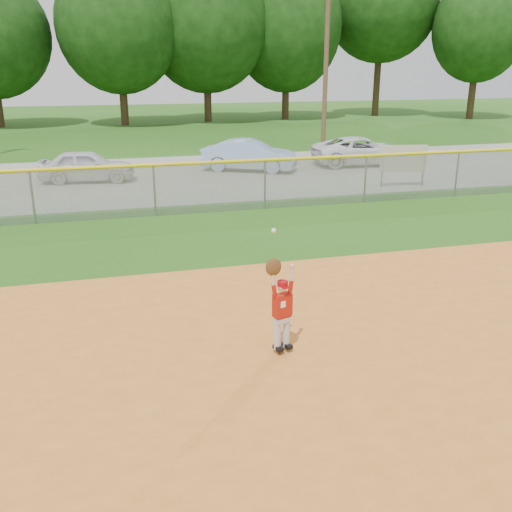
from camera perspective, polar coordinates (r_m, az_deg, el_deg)
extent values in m
plane|color=#235212|center=(7.85, -2.38, -14.01)|extent=(120.00, 120.00, 0.00)
cube|color=gray|center=(22.89, -11.49, 7.64)|extent=(44.00, 10.00, 0.03)
imported|color=silver|center=(22.52, -16.56, 8.64)|extent=(3.61, 1.79, 1.18)
imported|color=#88A7CB|center=(23.88, -0.70, 10.04)|extent=(4.05, 3.02, 1.27)
imported|color=white|center=(25.77, 10.51, 10.30)|extent=(4.43, 2.21, 1.21)
cylinder|color=gray|center=(21.05, 12.49, 8.18)|extent=(0.06, 0.06, 1.14)
cylinder|color=gray|center=(21.58, 16.35, 8.12)|extent=(0.06, 0.06, 1.14)
cube|color=beige|center=(21.23, 14.55, 9.41)|extent=(1.70, 0.31, 0.95)
cube|color=gray|center=(16.88, -10.11, 6.44)|extent=(40.00, 0.03, 1.50)
cylinder|color=yellow|center=(16.74, -10.26, 8.95)|extent=(40.00, 0.10, 0.10)
cylinder|color=gray|center=(16.93, -21.45, 5.47)|extent=(0.06, 0.06, 1.50)
cylinder|color=gray|center=(16.88, -10.11, 6.44)|extent=(0.06, 0.06, 1.50)
cylinder|color=gray|center=(17.48, 0.90, 7.14)|extent=(0.06, 0.06, 1.50)
cylinder|color=gray|center=(18.67, 10.86, 7.55)|extent=(0.06, 0.06, 1.50)
cylinder|color=gray|center=(20.34, 19.43, 7.72)|extent=(0.06, 0.06, 1.50)
cylinder|color=#4C3823|center=(30.67, 7.03, 19.00)|extent=(0.24, 0.24, 9.00)
cylinder|color=#422D1C|center=(43.68, -13.14, 15.66)|extent=(0.56, 0.56, 4.64)
ellipsoid|color=#193F0F|center=(43.72, -13.61, 21.59)|extent=(8.57, 8.57, 9.43)
cylinder|color=#422D1C|center=(45.61, -4.87, 16.32)|extent=(0.56, 0.56, 4.89)
ellipsoid|color=#193F0F|center=(45.67, -5.05, 22.32)|extent=(9.41, 9.41, 10.28)
cylinder|color=#422D1C|center=(47.87, 2.98, 16.40)|extent=(0.56, 0.56, 4.78)
ellipsoid|color=#193F0F|center=(47.92, 3.08, 21.99)|extent=(8.62, 8.62, 10.06)
cylinder|color=#422D1C|center=(51.96, 12.00, 16.88)|extent=(0.56, 0.56, 5.99)
ellipsoid|color=#193F0F|center=(52.15, 12.47, 23.31)|extent=(9.18, 9.18, 9.14)
cylinder|color=#422D1C|center=(51.01, 20.83, 15.36)|extent=(0.56, 0.56, 4.69)
ellipsoid|color=#193F0F|center=(51.05, 21.46, 20.47)|extent=(7.23, 7.23, 8.32)
cylinder|color=silver|center=(8.73, 2.14, -7.97)|extent=(0.13, 0.13, 0.46)
cylinder|color=silver|center=(8.81, 3.06, -7.71)|extent=(0.13, 0.13, 0.46)
cube|color=black|center=(8.80, 2.23, -9.19)|extent=(0.14, 0.20, 0.06)
cube|color=black|center=(8.88, 3.13, -8.93)|extent=(0.14, 0.20, 0.06)
cube|color=silver|center=(8.66, 2.63, -6.31)|extent=(0.27, 0.19, 0.09)
cube|color=maroon|center=(8.63, 2.63, -5.98)|extent=(0.28, 0.20, 0.04)
cube|color=#A6170B|center=(8.56, 2.65, -4.91)|extent=(0.31, 0.22, 0.35)
cube|color=white|center=(8.47, 2.74, -4.86)|extent=(0.08, 0.03, 0.10)
sphere|color=beige|center=(8.45, 2.68, -3.05)|extent=(0.19, 0.19, 0.16)
cylinder|color=#9A090D|center=(8.43, 2.68, -2.76)|extent=(0.20, 0.20, 0.07)
cube|color=#9A090D|center=(8.38, 2.99, -3.14)|extent=(0.14, 0.12, 0.01)
cylinder|color=#A6170B|center=(8.38, 1.83, -3.45)|extent=(0.10, 0.09, 0.19)
cylinder|color=beige|center=(8.30, 1.74, -2.24)|extent=(0.08, 0.07, 0.21)
ellipsoid|color=#4C2D14|center=(8.24, 1.75, -1.10)|extent=(0.26, 0.17, 0.28)
sphere|color=white|center=(8.08, 1.79, 2.56)|extent=(0.09, 0.09, 0.07)
cylinder|color=#A6170B|center=(8.54, 3.50, -3.06)|extent=(0.10, 0.09, 0.19)
cylinder|color=beige|center=(8.48, 3.63, -1.82)|extent=(0.08, 0.07, 0.21)
sphere|color=beige|center=(8.43, 3.65, -1.00)|extent=(0.09, 0.09, 0.07)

